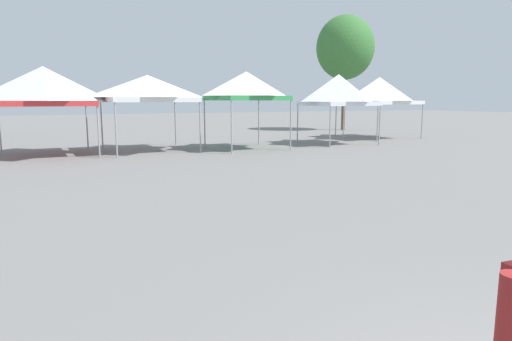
# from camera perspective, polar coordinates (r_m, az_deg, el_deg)

# --- Properties ---
(canopy_tent_far_right) EXTENTS (3.64, 3.64, 3.45)m
(canopy_tent_far_right) POSITION_cam_1_polar(r_m,az_deg,el_deg) (19.37, -25.44, 9.68)
(canopy_tent_far_right) COLOR #9E9EA3
(canopy_tent_far_right) RESTS_ON ground
(canopy_tent_behind_left) EXTENTS (3.65, 3.65, 3.20)m
(canopy_tent_behind_left) POSITION_cam_1_polar(r_m,az_deg,el_deg) (19.68, -13.64, 10.11)
(canopy_tent_behind_left) COLOR #9E9EA3
(canopy_tent_behind_left) RESTS_ON ground
(canopy_tent_behind_center) EXTENTS (3.14, 3.14, 3.40)m
(canopy_tent_behind_center) POSITION_cam_1_polar(r_m,az_deg,el_deg) (19.99, -1.24, 10.71)
(canopy_tent_behind_center) COLOR #9E9EA3
(canopy_tent_behind_center) RESTS_ON ground
(canopy_tent_right_of_center) EXTENTS (3.03, 3.03, 3.41)m
(canopy_tent_right_of_center) POSITION_cam_1_polar(r_m,az_deg,el_deg) (22.64, 10.46, 10.06)
(canopy_tent_right_of_center) COLOR #9E9EA3
(canopy_tent_right_of_center) RESTS_ON ground
(canopy_tent_center) EXTENTS (3.76, 3.76, 3.44)m
(canopy_tent_center) POSITION_cam_1_polar(r_m,az_deg,el_deg) (26.65, 15.43, 9.78)
(canopy_tent_center) COLOR #9E9EA3
(canopy_tent_center) RESTS_ON ground
(tree_behind_tents_center) EXTENTS (4.07, 4.07, 8.05)m
(tree_behind_tents_center) POSITION_cam_1_polar(r_m,az_deg,el_deg) (33.32, 11.31, 15.10)
(tree_behind_tents_center) COLOR brown
(tree_behind_tents_center) RESTS_ON ground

